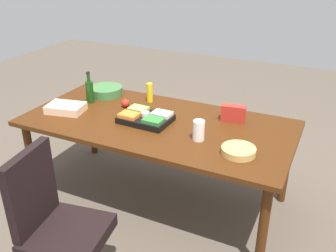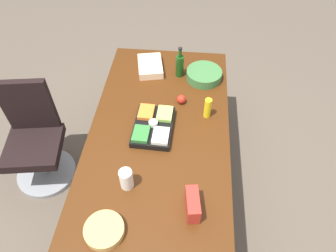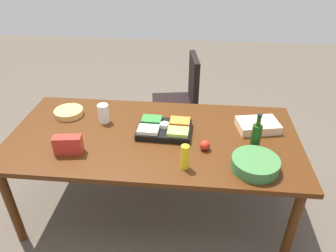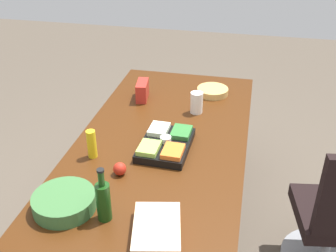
% 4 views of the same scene
% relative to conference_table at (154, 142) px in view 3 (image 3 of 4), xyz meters
% --- Properties ---
extents(ground_plane, '(10.00, 10.00, 0.00)m').
position_rel_conference_table_xyz_m(ground_plane, '(0.00, 0.00, -0.72)').
color(ground_plane, brown).
extents(conference_table, '(2.27, 1.10, 0.79)m').
position_rel_conference_table_xyz_m(conference_table, '(0.00, 0.00, 0.00)').
color(conference_table, '#44220B').
rests_on(conference_table, ground).
extents(office_chair, '(0.56, 0.56, 1.02)m').
position_rel_conference_table_xyz_m(office_chair, '(-0.13, -1.15, -0.33)').
color(office_chair, gray).
rests_on(office_chair, ground).
extents(sheet_cake, '(0.36, 0.28, 0.07)m').
position_rel_conference_table_xyz_m(sheet_cake, '(-0.83, -0.17, 0.11)').
color(sheet_cake, beige).
rests_on(sheet_cake, conference_table).
extents(veggie_tray, '(0.43, 0.31, 0.09)m').
position_rel_conference_table_xyz_m(veggie_tray, '(-0.08, -0.05, 0.11)').
color(veggie_tray, black).
rests_on(veggie_tray, conference_table).
extents(mayo_jar, '(0.11, 0.11, 0.16)m').
position_rel_conference_table_xyz_m(mayo_jar, '(0.44, -0.16, 0.15)').
color(mayo_jar, white).
rests_on(mayo_jar, conference_table).
extents(mustard_bottle, '(0.07, 0.07, 0.18)m').
position_rel_conference_table_xyz_m(mustard_bottle, '(-0.26, 0.37, 0.16)').
color(mustard_bottle, yellow).
rests_on(mustard_bottle, conference_table).
extents(chip_bag_red, '(0.21, 0.11, 0.14)m').
position_rel_conference_table_xyz_m(chip_bag_red, '(0.58, 0.28, 0.14)').
color(chip_bag_red, '#B62B22').
rests_on(chip_bag_red, conference_table).
extents(apple_red, '(0.09, 0.09, 0.08)m').
position_rel_conference_table_xyz_m(apple_red, '(-0.40, 0.15, 0.11)').
color(apple_red, red).
rests_on(apple_red, conference_table).
extents(chip_bowl, '(0.31, 0.31, 0.05)m').
position_rel_conference_table_xyz_m(chip_bowl, '(0.78, -0.24, 0.10)').
color(chip_bowl, tan).
rests_on(chip_bowl, conference_table).
extents(salad_bowl, '(0.41, 0.41, 0.08)m').
position_rel_conference_table_xyz_m(salad_bowl, '(-0.74, 0.34, 0.11)').
color(salad_bowl, '#3B6F39').
rests_on(salad_bowl, conference_table).
extents(wine_bottle, '(0.08, 0.08, 0.30)m').
position_rel_conference_table_xyz_m(wine_bottle, '(-0.76, 0.11, 0.19)').
color(wine_bottle, '#163E12').
rests_on(wine_bottle, conference_table).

